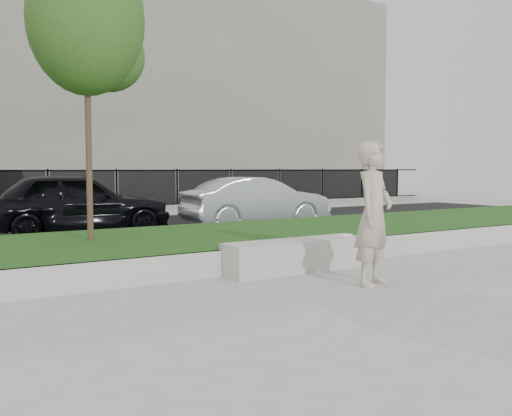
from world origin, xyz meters
TOP-DOWN VIEW (x-y plane):
  - ground at (0.00, 0.00)m, footprint 90.00×90.00m
  - grass_bank at (0.00, 3.00)m, footprint 34.00×4.00m
  - grass_kerb at (0.00, 1.04)m, footprint 34.00×0.08m
  - street at (0.00, 8.50)m, footprint 34.00×7.00m
  - far_pavement at (0.00, 13.00)m, footprint 34.00×3.00m
  - iron_fence at (0.00, 12.00)m, footprint 32.00×0.30m
  - building_facade at (0.00, 20.00)m, footprint 34.00×10.00m
  - stone_bench at (0.68, 0.80)m, footprint 2.45×0.61m
  - man at (0.95, -0.67)m, footprint 0.86×0.73m
  - book at (1.72, 0.82)m, footprint 0.24×0.19m
  - young_tree at (-1.77, 3.36)m, footprint 2.05×1.96m
  - car_dark at (-0.99, 7.44)m, footprint 4.60×2.13m
  - car_silver at (3.82, 6.85)m, footprint 4.19×1.65m

SIDE VIEW (x-z plane):
  - ground at x=0.00m, z-range 0.00..0.00m
  - street at x=0.00m, z-range 0.00..0.04m
  - far_pavement at x=0.00m, z-range 0.00..0.12m
  - grass_bank at x=0.00m, z-range 0.00..0.40m
  - grass_kerb at x=0.00m, z-range 0.00..0.40m
  - stone_bench at x=0.68m, z-range 0.00..0.50m
  - book at x=1.72m, z-range 0.50..0.53m
  - iron_fence at x=0.00m, z-range -0.21..1.29m
  - car_silver at x=3.82m, z-range 0.04..1.40m
  - car_dark at x=-0.99m, z-range 0.04..1.57m
  - man at x=0.95m, z-range 0.00..2.01m
  - young_tree at x=-1.77m, z-range 1.54..6.56m
  - building_facade at x=0.00m, z-range 0.00..10.00m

